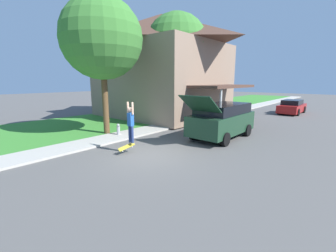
{
  "coord_description": "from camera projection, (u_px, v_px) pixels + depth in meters",
  "views": [
    {
      "loc": [
        7.14,
        -6.81,
        3.3
      ],
      "look_at": [
        0.13,
        1.22,
        1.15
      ],
      "focal_mm": 24.0,
      "sensor_mm": 36.0,
      "label": 1
    }
  ],
  "objects": [
    {
      "name": "ground_plane",
      "position": [
        148.0,
        154.0,
        10.29
      ],
      "size": [
        120.0,
        120.0,
        0.0
      ],
      "primitive_type": "plane",
      "color": "#54514F"
    },
    {
      "name": "lawn",
      "position": [
        134.0,
        118.0,
        19.87
      ],
      "size": [
        10.0,
        80.0,
        0.08
      ],
      "color": "#387F2D",
      "rests_on": "ground_plane"
    },
    {
      "name": "sidewalk",
      "position": [
        172.0,
        124.0,
        17.03
      ],
      "size": [
        1.8,
        80.0,
        0.1
      ],
      "color": "#ADA89E",
      "rests_on": "ground_plane"
    },
    {
      "name": "house",
      "position": [
        162.0,
        65.0,
        20.78
      ],
      "size": [
        13.12,
        9.61,
        9.07
      ],
      "color": "#89705B",
      "rests_on": "lawn"
    },
    {
      "name": "lawn_tree_near",
      "position": [
        102.0,
        39.0,
        12.95
      ],
      "size": [
        4.72,
        4.72,
        7.98
      ],
      "color": "brown",
      "rests_on": "lawn"
    },
    {
      "name": "lawn_tree_far",
      "position": [
        177.0,
        46.0,
        17.99
      ],
      "size": [
        5.01,
        5.01,
        8.51
      ],
      "color": "brown",
      "rests_on": "lawn"
    },
    {
      "name": "suv_parked",
      "position": [
        222.0,
        119.0,
        13.04
      ],
      "size": [
        2.21,
        5.28,
        2.62
      ],
      "color": "#193823",
      "rests_on": "ground_plane"
    },
    {
      "name": "car_down_street",
      "position": [
        292.0,
        107.0,
        22.96
      ],
      "size": [
        1.94,
        4.59,
        1.39
      ],
      "color": "maroon",
      "rests_on": "ground_plane"
    },
    {
      "name": "skateboarder",
      "position": [
        131.0,
        122.0,
        10.19
      ],
      "size": [
        0.41,
        0.22,
        1.87
      ],
      "color": "navy",
      "rests_on": "ground_plane"
    },
    {
      "name": "skateboard",
      "position": [
        127.0,
        147.0,
        10.29
      ],
      "size": [
        0.3,
        0.79,
        0.33
      ],
      "color": "#A89323",
      "rests_on": "ground_plane"
    },
    {
      "name": "fire_hydrant",
      "position": [
        118.0,
        129.0,
        13.55
      ],
      "size": [
        0.2,
        0.2,
        0.66
      ],
      "color": "#99999E",
      "rests_on": "sidewalk"
    }
  ]
}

